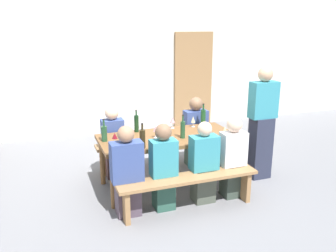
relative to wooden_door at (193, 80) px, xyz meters
name	(u,v)px	position (x,y,z in m)	size (l,w,h in m)	color
ground_plane	(168,185)	(-1.66, -2.88, -1.05)	(24.00, 24.00, 0.00)	slate
back_wall	(119,57)	(-1.66, 0.14, 0.55)	(14.00, 0.20, 3.20)	silver
wooden_door	(193,80)	(0.00, 0.00, 0.00)	(0.90, 0.06, 2.10)	#9E7247
tasting_table	(168,142)	(-1.66, -2.88, -0.38)	(1.91, 0.88, 0.75)	brown
bench_near	(188,184)	(-1.66, -3.62, -0.70)	(1.81, 0.30, 0.45)	#9E7247
bench_far	(152,147)	(-1.66, -2.14, -0.70)	(1.81, 0.30, 0.45)	#9E7247
wine_bottle_0	(183,129)	(-1.50, -3.02, -0.18)	(0.07, 0.07, 0.33)	#234C2D
wine_bottle_1	(104,133)	(-2.54, -2.79, -0.19)	(0.08, 0.08, 0.31)	#234C2D
wine_bottle_2	(136,123)	(-2.02, -2.52, -0.17)	(0.07, 0.07, 0.33)	#143319
wine_bottle_3	(142,138)	(-2.13, -3.23, -0.17)	(0.07, 0.07, 0.33)	#332814
wine_bottle_4	(203,117)	(-0.96, -2.53, -0.17)	(0.08, 0.08, 0.34)	#194723
wine_glass_0	(225,130)	(-0.98, -3.26, -0.18)	(0.08, 0.08, 0.18)	silver
wine_glass_1	(115,136)	(-2.42, -2.93, -0.20)	(0.08, 0.08, 0.14)	silver
wine_glass_2	(156,129)	(-1.84, -2.88, -0.17)	(0.07, 0.07, 0.17)	silver
wine_glass_3	(172,120)	(-1.46, -2.53, -0.17)	(0.08, 0.08, 0.18)	silver
wine_glass_4	(193,120)	(-1.14, -2.56, -0.19)	(0.07, 0.07, 0.16)	silver
seated_guest_near_0	(127,174)	(-2.40, -3.47, -0.51)	(0.38, 0.24, 1.13)	#514351
seated_guest_near_1	(163,168)	(-1.94, -3.47, -0.51)	(0.33, 0.24, 1.11)	#2B5447
seated_guest_near_2	(204,164)	(-1.39, -3.47, -0.54)	(0.36, 0.24, 1.09)	#495044
seated_guest_near_3	(233,159)	(-0.96, -3.47, -0.52)	(0.34, 0.24, 1.11)	#38453B
seated_guest_far_0	(113,143)	(-2.33, -2.29, -0.52)	(0.33, 0.24, 1.11)	brown
seated_guest_far_1	(195,133)	(-0.97, -2.29, -0.50)	(0.38, 0.24, 1.15)	#3D5446
standing_host	(262,125)	(-0.25, -3.06, -0.23)	(0.40, 0.24, 1.68)	#292D42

